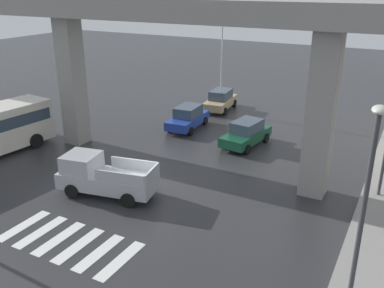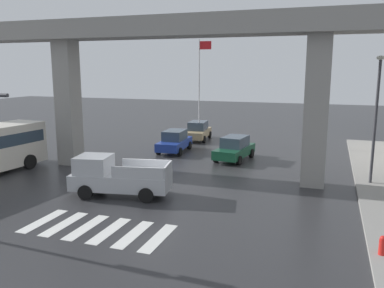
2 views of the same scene
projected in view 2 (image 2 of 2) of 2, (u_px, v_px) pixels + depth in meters
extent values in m
plane|color=#2D2D30|center=(151.00, 193.00, 21.45)|extent=(120.00, 120.00, 0.00)
cube|color=silver|center=(43.00, 221.00, 17.46)|extent=(0.55, 2.80, 0.01)
cube|color=silver|center=(64.00, 224.00, 17.10)|extent=(0.55, 2.80, 0.01)
cube|color=silver|center=(86.00, 227.00, 16.75)|extent=(0.55, 2.80, 0.01)
cube|color=silver|center=(109.00, 231.00, 16.40)|extent=(0.55, 2.80, 0.01)
cube|color=silver|center=(134.00, 234.00, 16.04)|extent=(0.55, 2.80, 0.01)
cube|color=silver|center=(159.00, 238.00, 15.69)|extent=(0.55, 2.80, 0.01)
cube|color=gray|center=(179.00, 27.00, 23.75)|extent=(58.03, 2.50, 1.20)
cube|color=gray|center=(68.00, 104.00, 27.24)|extent=(1.30, 1.30, 8.40)
cube|color=gray|center=(316.00, 112.00, 22.03)|extent=(1.30, 1.30, 8.40)
cube|color=#A8AAAF|center=(121.00, 181.00, 20.84)|extent=(5.36, 2.81, 0.80)
cube|color=#A8AAAF|center=(94.00, 164.00, 20.89)|extent=(1.99, 2.03, 0.90)
cube|color=#3F5160|center=(85.00, 164.00, 20.96)|extent=(0.41, 1.66, 0.77)
cube|color=#A8AAAF|center=(137.00, 173.00, 19.69)|extent=(2.62, 0.59, 0.60)
cube|color=#A8AAAF|center=(147.00, 165.00, 21.39)|extent=(2.62, 0.59, 0.60)
cube|color=#A8AAAF|center=(168.00, 170.00, 20.34)|extent=(0.42, 1.74, 0.60)
cylinder|color=black|center=(86.00, 192.00, 20.26)|extent=(0.80, 0.42, 0.76)
cylinder|color=black|center=(99.00, 182.00, 22.02)|extent=(0.80, 0.42, 0.76)
cylinder|color=black|center=(146.00, 195.00, 19.80)|extent=(0.80, 0.42, 0.76)
cylinder|color=black|center=(155.00, 185.00, 21.56)|extent=(0.80, 0.42, 0.76)
cube|color=#2D3D4C|center=(33.00, 135.00, 28.11)|extent=(2.25, 0.32, 1.49)
cylinder|color=black|center=(3.00, 158.00, 27.50)|extent=(0.45, 0.99, 0.96)
cylinder|color=black|center=(29.00, 162.00, 26.48)|extent=(0.45, 0.99, 0.96)
cube|color=#1E3899|center=(174.00, 144.00, 31.86)|extent=(2.02, 4.40, 0.64)
cube|color=#384756|center=(175.00, 135.00, 31.82)|extent=(1.63, 2.32, 0.76)
cylinder|color=black|center=(180.00, 152.00, 30.43)|extent=(0.28, 0.65, 0.64)
cylinder|color=black|center=(158.00, 150.00, 30.88)|extent=(0.28, 0.65, 0.64)
cylinder|color=black|center=(189.00, 145.00, 32.95)|extent=(0.28, 0.65, 0.64)
cylinder|color=black|center=(170.00, 144.00, 33.40)|extent=(0.28, 0.65, 0.64)
cube|color=tan|center=(198.00, 133.00, 37.17)|extent=(2.15, 4.45, 0.64)
cube|color=#384756|center=(198.00, 125.00, 37.14)|extent=(1.70, 2.37, 0.76)
cylinder|color=black|center=(204.00, 139.00, 35.76)|extent=(0.30, 0.66, 0.64)
cylinder|color=black|center=(185.00, 138.00, 36.16)|extent=(0.30, 0.66, 0.64)
cylinder|color=black|center=(210.00, 135.00, 38.30)|extent=(0.30, 0.66, 0.64)
cylinder|color=black|center=(192.00, 134.00, 38.71)|extent=(0.30, 0.66, 0.64)
cube|color=#14472D|center=(234.00, 151.00, 29.03)|extent=(2.32, 4.50, 0.64)
cube|color=#384756|center=(235.00, 142.00, 28.99)|extent=(1.78, 2.41, 0.76)
cylinder|color=black|center=(239.00, 160.00, 27.54)|extent=(0.32, 0.67, 0.64)
cylinder|color=black|center=(216.00, 158.00, 28.30)|extent=(0.32, 0.67, 0.64)
cylinder|color=black|center=(251.00, 153.00, 29.88)|extent=(0.32, 0.67, 0.64)
cylinder|color=black|center=(230.00, 151.00, 30.64)|extent=(0.32, 0.67, 0.64)
cylinder|color=#38383D|center=(375.00, 124.00, 22.20)|extent=(0.16, 0.16, 7.00)
ellipsoid|color=beige|center=(381.00, 58.00, 21.53)|extent=(0.44, 0.70, 0.24)
cylinder|color=red|center=(382.00, 249.00, 13.94)|extent=(0.24, 0.24, 0.70)
sphere|color=red|center=(383.00, 239.00, 13.87)|extent=(0.22, 0.22, 0.22)
cylinder|color=silver|center=(199.00, 92.00, 35.75)|extent=(0.12, 0.12, 9.04)
cube|color=red|center=(205.00, 45.00, 34.83)|extent=(1.10, 0.04, 0.70)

